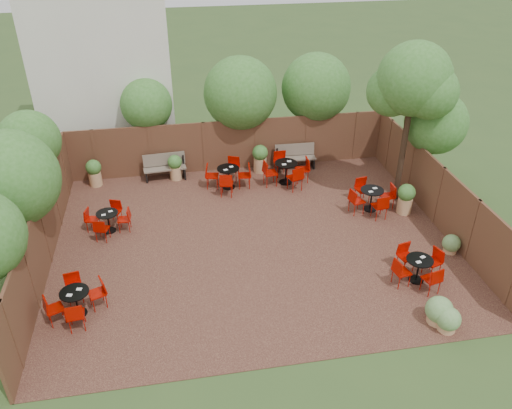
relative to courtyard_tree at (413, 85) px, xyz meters
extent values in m
plane|color=#354F23|center=(-5.37, -1.64, -4.13)|extent=(80.00, 80.00, 0.00)
cube|color=#361916|center=(-5.37, -1.64, -4.12)|extent=(12.00, 10.00, 0.02)
cube|color=#512D1E|center=(-5.37, 3.36, -3.13)|extent=(12.00, 0.08, 2.00)
cube|color=#512D1E|center=(-11.37, -1.64, -3.13)|extent=(0.08, 10.00, 2.00)
cube|color=#512D1E|center=(0.63, -1.64, -3.13)|extent=(0.08, 10.00, 2.00)
cube|color=beige|center=(-9.87, 6.36, -0.13)|extent=(5.00, 4.00, 8.00)
sphere|color=#336922|center=(-11.97, 1.36, -1.55)|extent=(1.93, 1.93, 1.93)
sphere|color=#336922|center=(-11.87, -1.64, -1.34)|extent=(2.62, 2.62, 2.62)
sphere|color=#336922|center=(-8.37, 4.06, -1.56)|extent=(1.90, 1.90, 1.90)
sphere|color=#336922|center=(-4.87, 3.96, -1.30)|extent=(2.76, 2.76, 2.76)
sphere|color=#336922|center=(-1.87, 4.16, -1.32)|extent=(2.68, 2.68, 2.68)
sphere|color=#336922|center=(1.23, 0.36, -1.50)|extent=(2.11, 2.11, 2.11)
cylinder|color=black|center=(0.01, 0.01, -1.85)|extent=(0.22, 0.22, 4.52)
sphere|color=#336922|center=(0.01, 0.01, 0.18)|extent=(2.33, 2.33, 2.33)
sphere|color=#336922|center=(-0.49, 0.41, -0.31)|extent=(1.63, 1.63, 1.63)
sphere|color=#336922|center=(0.41, -0.39, -0.13)|extent=(1.70, 1.70, 1.70)
cube|color=brown|center=(-7.91, 2.91, -3.66)|extent=(1.59, 0.59, 0.05)
cube|color=brown|center=(-7.91, 3.11, -3.38)|extent=(1.56, 0.24, 0.47)
cube|color=black|center=(-8.62, 2.91, -3.90)|extent=(0.10, 0.47, 0.42)
cube|color=black|center=(-7.21, 2.91, -3.90)|extent=(0.10, 0.47, 0.42)
cube|color=brown|center=(-2.90, 2.91, -3.67)|extent=(1.55, 0.51, 0.05)
cube|color=brown|center=(-2.90, 3.11, -3.39)|extent=(1.54, 0.16, 0.47)
cube|color=black|center=(-3.60, 2.91, -3.90)|extent=(0.08, 0.46, 0.41)
cube|color=black|center=(-2.20, 2.91, -3.90)|extent=(0.08, 0.46, 0.41)
cylinder|color=black|center=(-1.14, -0.53, -4.09)|extent=(0.45, 0.45, 0.03)
cylinder|color=black|center=(-1.14, -0.53, -3.73)|extent=(0.05, 0.05, 0.71)
cylinder|color=black|center=(-1.14, -0.53, -3.36)|extent=(0.78, 0.78, 0.03)
cube|color=white|center=(-1.02, -0.45, -3.34)|extent=(0.15, 0.11, 0.02)
cube|color=white|center=(-1.24, -0.66, -3.34)|extent=(0.15, 0.11, 0.02)
cylinder|color=black|center=(-5.67, 1.85, -4.09)|extent=(0.46, 0.46, 0.03)
cylinder|color=black|center=(-5.67, 1.85, -3.72)|extent=(0.05, 0.05, 0.74)
cylinder|color=black|center=(-5.67, 1.85, -3.34)|extent=(0.80, 0.80, 0.03)
cube|color=white|center=(-5.55, 1.93, -3.32)|extent=(0.17, 0.14, 0.02)
cube|color=white|center=(-5.78, 1.72, -3.32)|extent=(0.17, 0.14, 0.02)
cylinder|color=black|center=(-10.30, -4.06, -4.09)|extent=(0.42, 0.42, 0.03)
cylinder|color=black|center=(-10.30, -4.06, -3.75)|extent=(0.05, 0.05, 0.67)
cylinder|color=black|center=(-10.30, -4.06, -3.41)|extent=(0.73, 0.73, 0.03)
cube|color=white|center=(-10.19, -3.99, -3.38)|extent=(0.16, 0.13, 0.01)
cube|color=white|center=(-10.40, -4.18, -3.38)|extent=(0.16, 0.13, 0.01)
cylinder|color=black|center=(-3.54, 1.84, -4.09)|extent=(0.48, 0.48, 0.03)
cylinder|color=black|center=(-3.54, 1.84, -3.70)|extent=(0.05, 0.05, 0.77)
cylinder|color=black|center=(-3.54, 1.84, -3.31)|extent=(0.84, 0.84, 0.03)
cube|color=white|center=(-3.40, 1.92, -3.28)|extent=(0.17, 0.13, 0.02)
cube|color=white|center=(-3.65, 1.70, -3.28)|extent=(0.17, 0.13, 0.02)
cylinder|color=black|center=(-1.25, -4.33, -4.09)|extent=(0.42, 0.42, 0.03)
cylinder|color=black|center=(-1.25, -4.33, -3.75)|extent=(0.05, 0.05, 0.67)
cylinder|color=black|center=(-1.25, -4.33, -3.41)|extent=(0.73, 0.73, 0.03)
cube|color=white|center=(-1.13, -4.26, -3.38)|extent=(0.15, 0.12, 0.01)
cube|color=white|center=(-1.34, -4.45, -3.38)|extent=(0.15, 0.12, 0.01)
cylinder|color=black|center=(-9.77, -0.32, -4.09)|extent=(0.40, 0.40, 0.03)
cylinder|color=black|center=(-9.77, -0.32, -3.77)|extent=(0.05, 0.05, 0.63)
cylinder|color=black|center=(-9.77, -0.32, -3.45)|extent=(0.69, 0.69, 0.03)
cube|color=white|center=(-9.66, -0.25, -3.43)|extent=(0.14, 0.12, 0.01)
cube|color=white|center=(-9.86, -0.43, -3.43)|extent=(0.14, 0.12, 0.01)
cylinder|color=tan|center=(-7.53, 2.86, -3.86)|extent=(0.44, 0.44, 0.50)
sphere|color=#336922|center=(-7.53, 2.86, -3.41)|extent=(0.53, 0.53, 0.53)
cylinder|color=tan|center=(-4.30, 2.91, -3.82)|extent=(0.50, 0.50, 0.57)
sphere|color=#336922|center=(-4.30, 2.91, -3.32)|extent=(0.59, 0.59, 0.59)
cylinder|color=tan|center=(-10.45, 2.87, -3.84)|extent=(0.46, 0.46, 0.53)
sphere|color=#336922|center=(-10.45, 2.87, -3.37)|extent=(0.55, 0.55, 0.55)
cylinder|color=tan|center=(-0.10, -0.92, -3.83)|extent=(0.48, 0.48, 0.55)
sphere|color=#336922|center=(-0.10, -0.92, -3.34)|extent=(0.58, 0.58, 0.58)
cylinder|color=tan|center=(-1.35, -6.23, -4.01)|extent=(0.44, 0.44, 0.20)
sphere|color=#5D8846|center=(-1.35, -6.23, -3.76)|extent=(0.60, 0.60, 0.60)
cylinder|color=tan|center=(-1.46, -5.94, -3.99)|extent=(0.50, 0.50, 0.23)
sphere|color=#5D8846|center=(-1.46, -5.94, -3.71)|extent=(0.68, 0.68, 0.68)
cylinder|color=tan|center=(0.33, -3.27, -4.02)|extent=(0.39, 0.39, 0.18)
sphere|color=#5D8846|center=(0.33, -3.27, -3.80)|extent=(0.53, 0.53, 0.53)
camera|label=1|loc=(-7.58, -14.48, 5.01)|focal=35.99mm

